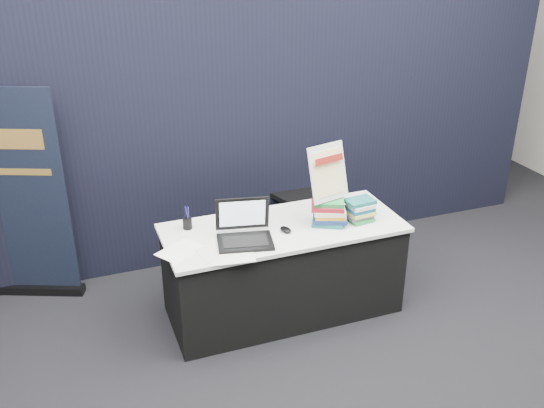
{
  "coord_description": "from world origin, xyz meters",
  "views": [
    {
      "loc": [
        -1.48,
        -3.19,
        2.83
      ],
      "look_at": [
        -0.09,
        0.55,
        0.95
      ],
      "focal_mm": 40.0,
      "sensor_mm": 36.0,
      "label": 1
    }
  ],
  "objects": [
    {
      "name": "mouse",
      "position": [
        -0.02,
        0.46,
        0.77
      ],
      "size": [
        0.09,
        0.12,
        0.03
      ],
      "primitive_type": "ellipsoid",
      "rotation": [
        0.0,
        0.0,
        0.25
      ],
      "color": "black",
      "rests_on": "display_table"
    },
    {
      "name": "book_stack_tall",
      "position": [
        0.33,
        0.48,
        0.85
      ],
      "size": [
        0.29,
        0.26,
        0.19
      ],
      "rotation": [
        0.0,
        0.0,
        -0.42
      ],
      "color": "#185C59",
      "rests_on": "display_table"
    },
    {
      "name": "floor",
      "position": [
        0.0,
        0.0,
        0.0
      ],
      "size": [
        8.0,
        8.0,
        0.0
      ],
      "primitive_type": "plane",
      "color": "black",
      "rests_on": "ground"
    },
    {
      "name": "brochure_mid",
      "position": [
        -0.54,
        0.36,
        0.75
      ],
      "size": [
        0.35,
        0.28,
        0.0
      ],
      "primitive_type": "cube",
      "rotation": [
        0.0,
        0.0,
        0.22
      ],
      "color": "silver",
      "rests_on": "display_table"
    },
    {
      "name": "brochure_left",
      "position": [
        -0.81,
        0.45,
        0.75
      ],
      "size": [
        0.37,
        0.34,
        0.0
      ],
      "primitive_type": "cube",
      "rotation": [
        0.0,
        0.0,
        0.57
      ],
      "color": "white",
      "rests_on": "display_table"
    },
    {
      "name": "pullup_banner",
      "position": [
        -1.81,
        1.5,
        0.77
      ],
      "size": [
        0.72,
        0.37,
        1.74
      ],
      "rotation": [
        0.0,
        0.0,
        -0.39
      ],
      "color": "black",
      "rests_on": "floor"
    },
    {
      "name": "pen_cup",
      "position": [
        -0.68,
        0.76,
        0.79
      ],
      "size": [
        0.09,
        0.09,
        0.09
      ],
      "primitive_type": "cylinder",
      "rotation": [
        0.0,
        0.0,
        0.42
      ],
      "color": "black",
      "rests_on": "display_table"
    },
    {
      "name": "laptop",
      "position": [
        -0.35,
        0.45,
        0.82
      ],
      "size": [
        0.44,
        0.39,
        0.29
      ],
      "rotation": [
        0.0,
        0.0,
        -0.21
      ],
      "color": "black",
      "rests_on": "display_table"
    },
    {
      "name": "book_stack_short",
      "position": [
        0.57,
        0.44,
        0.84
      ],
      "size": [
        0.22,
        0.18,
        0.17
      ],
      "rotation": [
        0.0,
        0.0,
        0.17
      ],
      "color": "#217D38",
      "rests_on": "display_table"
    },
    {
      "name": "brochure_right",
      "position": [
        -0.49,
        0.26,
        0.75
      ],
      "size": [
        0.33,
        0.25,
        0.0
      ],
      "primitive_type": "cube",
      "rotation": [
        0.0,
        0.0,
        -0.14
      ],
      "color": "silver",
      "rests_on": "display_table"
    },
    {
      "name": "stacking_chair",
      "position": [
        0.57,
        1.46,
        0.59
      ],
      "size": [
        0.6,
        0.61,
        1.05
      ],
      "rotation": [
        0.0,
        0.0,
        0.32
      ],
      "color": "black",
      "rests_on": "floor"
    },
    {
      "name": "drape_partition",
      "position": [
        0.0,
        1.6,
        1.2
      ],
      "size": [
        6.0,
        0.08,
        2.4
      ],
      "primitive_type": "cube",
      "color": "black",
      "rests_on": "floor"
    },
    {
      "name": "info_sign",
      "position": [
        0.33,
        0.51,
        1.15
      ],
      "size": [
        0.33,
        0.19,
        0.43
      ],
      "rotation": [
        0.0,
        0.0,
        0.24
      ],
      "color": "black",
      "rests_on": "book_stack_tall"
    },
    {
      "name": "wall_back",
      "position": [
        0.0,
        4.0,
        1.75
      ],
      "size": [
        8.0,
        0.02,
        3.5
      ],
      "primitive_type": "cube",
      "color": "#A6A49D",
      "rests_on": "floor"
    },
    {
      "name": "display_table",
      "position": [
        0.0,
        0.55,
        0.38
      ],
      "size": [
        1.8,
        0.75,
        0.75
      ],
      "color": "black",
      "rests_on": "floor"
    }
  ]
}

